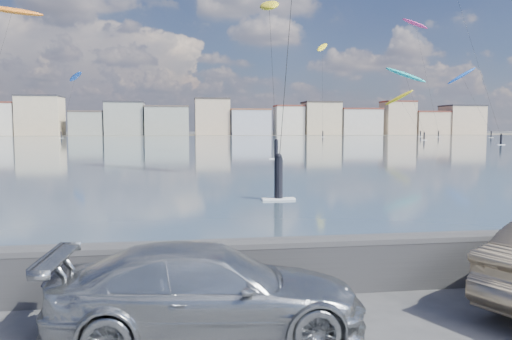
{
  "coord_description": "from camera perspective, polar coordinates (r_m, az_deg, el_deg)",
  "views": [
    {
      "loc": [
        -0.5,
        -6.13,
        3.08
      ],
      "look_at": [
        1.0,
        4.0,
        2.2
      ],
      "focal_mm": 35.0,
      "sensor_mm": 36.0,
      "label": 1
    }
  ],
  "objects": [
    {
      "name": "kitesurfer_3",
      "position": [
        170.76,
        16.03,
        7.91
      ],
      "size": [
        8.96,
        12.6,
        15.86
      ],
      "color": "yellow",
      "rests_on": "ground"
    },
    {
      "name": "seawall",
      "position": [
        9.19,
        -5.08,
        -10.89
      ],
      "size": [
        400.0,
        0.36,
        1.08
      ],
      "color": "#28282B",
      "rests_on": "ground"
    },
    {
      "name": "far_buildings",
      "position": [
        192.16,
        -7.93,
        5.76
      ],
      "size": [
        240.79,
        13.26,
        14.6
      ],
      "color": "silver",
      "rests_on": "ground"
    },
    {
      "name": "car_silver",
      "position": [
        7.59,
        -5.44,
        -13.63
      ],
      "size": [
        4.7,
        2.09,
        1.34
      ],
      "primitive_type": "imported",
      "rotation": [
        0.0,
        0.0,
        1.52
      ],
      "color": "#A5A9AC",
      "rests_on": "ground"
    },
    {
      "name": "far_shore_strip",
      "position": [
        206.15,
        -8.31,
        4.02
      ],
      "size": [
        500.0,
        60.0,
        0.0
      ],
      "primitive_type": "cube",
      "color": "#4C473D",
      "rests_on": "ground"
    },
    {
      "name": "kitesurfer_5",
      "position": [
        86.95,
        -26.12,
        15.86
      ],
      "size": [
        9.02,
        13.25,
        21.76
      ],
      "color": "orange",
      "rests_on": "ground"
    },
    {
      "name": "kitesurfer_14",
      "position": [
        60.24,
        1.53,
        18.01
      ],
      "size": [
        3.29,
        15.03,
        18.85
      ],
      "color": "yellow",
      "rests_on": "ground"
    },
    {
      "name": "bay_water",
      "position": [
        97.68,
        -8.14,
        3.07
      ],
      "size": [
        500.0,
        177.0,
        0.0
      ],
      "primitive_type": "cube",
      "color": "#354C62",
      "rests_on": "ground"
    },
    {
      "name": "kitesurfer_0",
      "position": [
        129.46,
        16.71,
        10.32
      ],
      "size": [
        9.74,
        10.81,
        18.32
      ],
      "color": "#19BFBF",
      "rests_on": "ground"
    },
    {
      "name": "kitesurfer_4",
      "position": [
        165.67,
        7.58,
        13.54
      ],
      "size": [
        6.14,
        11.02,
        30.85
      ],
      "color": "yellow",
      "rests_on": "ground"
    },
    {
      "name": "kitesurfer_12",
      "position": [
        164.34,
        -19.96,
        9.93
      ],
      "size": [
        6.73,
        20.85,
        20.23
      ],
      "color": "blue",
      "rests_on": "ground"
    },
    {
      "name": "kitesurfer_9",
      "position": [
        177.24,
        17.74,
        15.48
      ],
      "size": [
        8.79,
        13.3,
        39.03
      ],
      "color": "#E5338C",
      "rests_on": "ground"
    },
    {
      "name": "kitesurfer_6",
      "position": [
        172.5,
        22.46,
        9.86
      ],
      "size": [
        9.54,
        15.67,
        22.27
      ],
      "color": "blue",
      "rests_on": "ground"
    }
  ]
}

